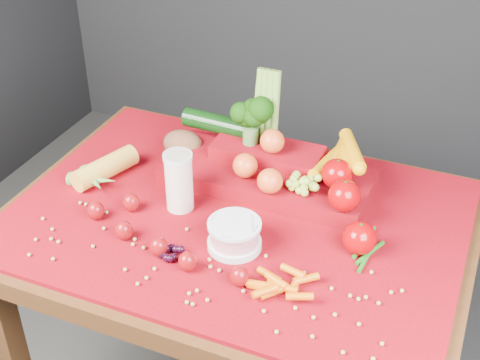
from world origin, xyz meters
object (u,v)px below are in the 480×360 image
at_px(table, 237,250).
at_px(yogurt_bowl, 234,234).
at_px(milk_glass, 179,179).
at_px(produce_mound, 278,166).

distance_m(table, yogurt_bowl, 0.18).
bearing_deg(milk_glass, yogurt_bowl, -26.09).
distance_m(table, milk_glass, 0.23).
distance_m(yogurt_bowl, produce_mound, 0.27).
height_order(milk_glass, produce_mound, produce_mound).
relative_size(milk_glass, yogurt_bowl, 1.22).
height_order(table, produce_mound, produce_mound).
bearing_deg(milk_glass, produce_mound, 44.42).
xyz_separation_m(yogurt_bowl, produce_mound, (0.00, 0.27, 0.02)).
distance_m(milk_glass, yogurt_bowl, 0.21).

